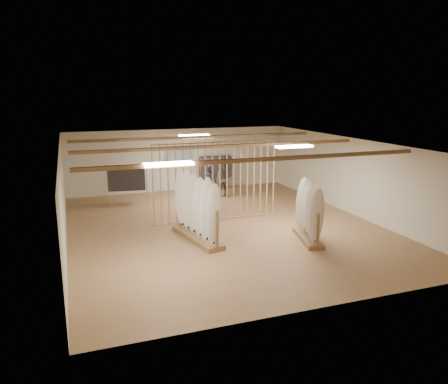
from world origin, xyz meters
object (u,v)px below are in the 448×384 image
object	(u,v)px
rack_left	(197,218)
clothing_rack_b	(216,167)
shopper_a	(210,182)
rack_right	(309,221)
shopper_b	(224,177)
clothing_rack_a	(127,178)

from	to	relation	value
rack_left	clothing_rack_b	world-z (taller)	rack_left
clothing_rack_b	shopper_a	size ratio (longest dim) A/B	0.89
clothing_rack_b	shopper_a	bearing A→B (deg)	-111.61
rack_right	shopper_b	distance (m)	6.12
clothing_rack_b	rack_right	bearing A→B (deg)	-85.21
rack_right	clothing_rack_b	size ratio (longest dim) A/B	1.15
rack_left	rack_right	distance (m)	3.40
clothing_rack_b	shopper_b	size ratio (longest dim) A/B	0.96
rack_right	clothing_rack_a	bearing A→B (deg)	141.08
shopper_a	shopper_b	distance (m)	1.52
clothing_rack_a	clothing_rack_b	bearing A→B (deg)	26.69
rack_left	clothing_rack_b	xyz separation A→B (m)	(2.76, 6.38, 0.40)
clothing_rack_a	rack_left	bearing A→B (deg)	-65.40
clothing_rack_b	shopper_b	distance (m)	1.46
rack_left	rack_right	bearing A→B (deg)	-30.84
rack_left	rack_right	world-z (taller)	rack_left
rack_right	shopper_a	distance (m)	5.19
shopper_a	rack_left	bearing A→B (deg)	102.38
clothing_rack_b	shopper_a	distance (m)	2.81
rack_left	shopper_a	distance (m)	4.15
shopper_a	clothing_rack_a	bearing A→B (deg)	14.08
rack_right	shopper_a	xyz separation A→B (m)	(-1.54, 4.95, 0.34)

